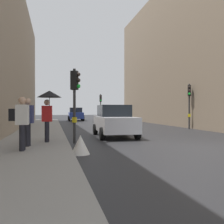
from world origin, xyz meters
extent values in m
plane|color=#28282B|center=(0.00, 0.00, 0.00)|extent=(120.00, 120.00, 0.00)
cube|color=gray|center=(-6.44, 6.00, 0.08)|extent=(2.88, 40.00, 0.16)
cylinder|color=#2D2D2D|center=(0.22, 21.73, 1.71)|extent=(0.12, 0.12, 3.42)
cube|color=black|center=(0.22, 21.73, 2.90)|extent=(0.24, 0.30, 0.84)
cube|color=yellow|center=(0.22, 21.73, 1.05)|extent=(0.20, 0.16, 0.24)
sphere|color=#2D231E|center=(0.21, 21.54, 3.16)|extent=(0.18, 0.18, 0.18)
sphere|color=#2D231E|center=(0.21, 21.54, 2.90)|extent=(0.18, 0.18, 0.18)
sphere|color=green|center=(0.21, 21.54, 2.64)|extent=(0.18, 0.18, 0.18)
cylinder|color=#2D2D2D|center=(4.70, 8.47, 1.75)|extent=(0.12, 0.12, 3.50)
cube|color=black|center=(4.70, 8.47, 2.98)|extent=(0.36, 0.38, 0.84)
cube|color=yellow|center=(4.70, 8.47, 1.05)|extent=(0.25, 0.24, 0.24)
sphere|color=#2D231E|center=(4.60, 8.31, 3.24)|extent=(0.18, 0.18, 0.18)
sphere|color=#2D231E|center=(4.60, 8.31, 2.98)|extent=(0.18, 0.18, 0.18)
sphere|color=green|center=(4.60, 8.31, 2.72)|extent=(0.18, 0.18, 0.18)
cylinder|color=#2D2D2D|center=(-4.70, 2.27, 1.67)|extent=(0.12, 0.12, 3.33)
cube|color=black|center=(-4.70, 2.27, 2.81)|extent=(0.37, 0.35, 0.84)
cube|color=yellow|center=(-4.70, 2.27, 1.05)|extent=(0.23, 0.25, 0.24)
sphere|color=#2D231E|center=(-4.52, 2.18, 3.07)|extent=(0.18, 0.18, 0.18)
sphere|color=#2D231E|center=(-4.52, 2.18, 2.81)|extent=(0.18, 0.18, 0.18)
sphere|color=green|center=(-4.52, 2.18, 2.55)|extent=(0.18, 0.18, 0.18)
cube|color=#BCBCC1|center=(-2.32, 4.37, 0.72)|extent=(1.96, 4.27, 0.80)
cube|color=black|center=(-2.31, 4.62, 1.44)|extent=(1.68, 2.06, 0.64)
cylinder|color=black|center=(-1.47, 2.98, 0.32)|extent=(0.24, 0.65, 0.64)
cylinder|color=black|center=(-3.27, 3.05, 0.32)|extent=(0.24, 0.65, 0.64)
cylinder|color=black|center=(-1.37, 5.68, 0.32)|extent=(0.24, 0.65, 0.64)
cylinder|color=black|center=(-3.17, 5.75, 0.32)|extent=(0.24, 0.65, 0.64)
cube|color=silver|center=(2.63, 29.73, 0.72)|extent=(1.83, 4.21, 0.80)
cube|color=black|center=(2.63, 29.48, 1.44)|extent=(1.61, 2.01, 0.64)
cylinder|color=black|center=(1.74, 31.08, 0.32)|extent=(0.22, 0.64, 0.64)
cylinder|color=black|center=(3.54, 31.07, 0.32)|extent=(0.22, 0.64, 0.64)
cylinder|color=black|center=(1.72, 28.38, 0.32)|extent=(0.22, 0.64, 0.64)
cylinder|color=black|center=(3.52, 28.37, 0.32)|extent=(0.22, 0.64, 0.64)
cube|color=navy|center=(-2.62, 24.65, 0.72)|extent=(1.91, 4.25, 0.80)
cube|color=black|center=(-2.61, 24.90, 1.44)|extent=(1.65, 2.04, 0.64)
cylinder|color=black|center=(-1.75, 23.27, 0.32)|extent=(0.24, 0.65, 0.64)
cylinder|color=black|center=(-3.55, 23.32, 0.32)|extent=(0.24, 0.65, 0.64)
cylinder|color=black|center=(-1.68, 25.97, 0.32)|extent=(0.24, 0.65, 0.64)
cylinder|color=black|center=(-3.48, 26.02, 0.32)|extent=(0.24, 0.65, 0.64)
cylinder|color=black|center=(-5.86, 1.89, 0.58)|extent=(0.16, 0.16, 0.85)
cylinder|color=black|center=(-5.89, 1.69, 0.58)|extent=(0.16, 0.16, 0.85)
cube|color=red|center=(-5.87, 1.79, 1.34)|extent=(0.43, 0.31, 0.66)
sphere|color=tan|center=(-5.87, 1.79, 1.81)|extent=(0.24, 0.24, 0.24)
cylinder|color=black|center=(-5.77, 1.77, 1.59)|extent=(0.02, 0.02, 0.90)
cone|color=black|center=(-5.77, 1.77, 2.16)|extent=(1.00, 1.00, 0.28)
cylinder|color=black|center=(-6.61, -0.18, 0.58)|extent=(0.16, 0.16, 0.85)
cylinder|color=black|center=(-6.62, -0.38, 0.58)|extent=(0.16, 0.16, 0.85)
cube|color=silver|center=(-6.62, -0.28, 1.34)|extent=(0.42, 0.30, 0.66)
sphere|color=tan|center=(-6.62, -0.28, 1.81)|extent=(0.24, 0.24, 0.24)
cube|color=black|center=(-6.91, -0.25, 1.34)|extent=(0.22, 0.30, 0.40)
cylinder|color=black|center=(-6.52, 0.84, 0.58)|extent=(0.16, 0.16, 0.85)
cylinder|color=black|center=(-6.56, 0.64, 0.58)|extent=(0.16, 0.16, 0.85)
cube|color=navy|center=(-6.54, 0.74, 1.34)|extent=(0.44, 0.33, 0.66)
sphere|color=tan|center=(-6.54, 0.74, 1.81)|extent=(0.24, 0.24, 0.24)
cube|color=black|center=(-6.84, 0.79, 1.34)|extent=(0.25, 0.31, 0.40)
cone|color=silver|center=(-4.73, -0.53, 0.33)|extent=(0.64, 0.64, 0.65)
camera|label=1|loc=(-5.64, -8.90, 1.52)|focal=39.84mm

